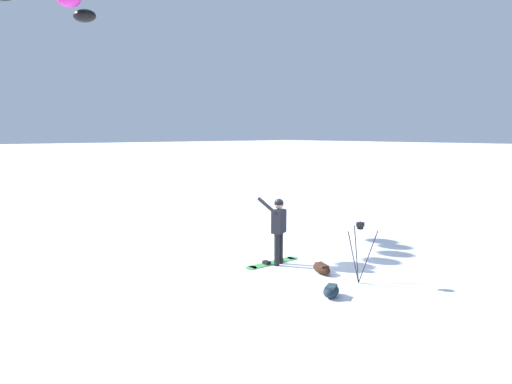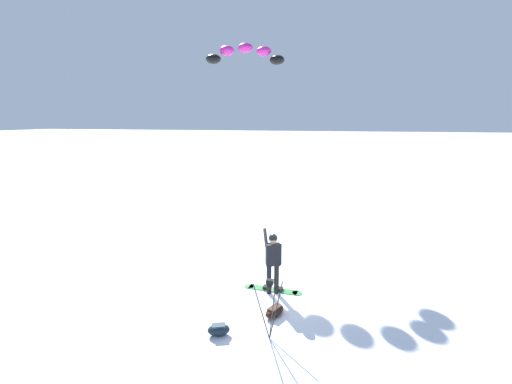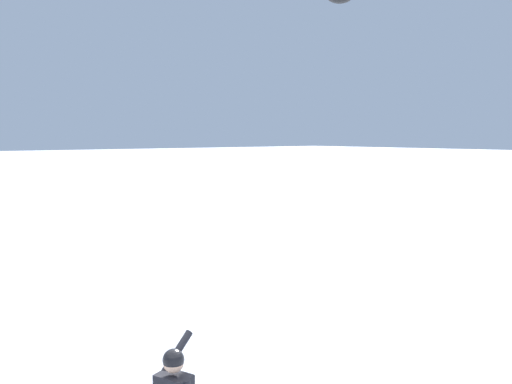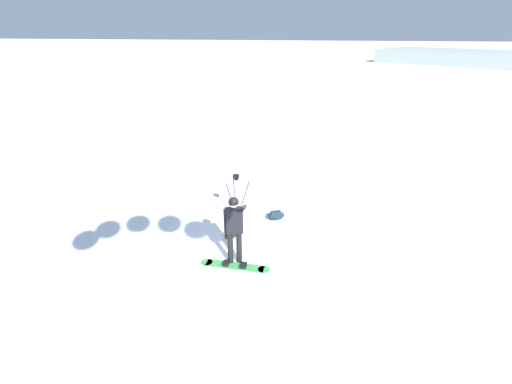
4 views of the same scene
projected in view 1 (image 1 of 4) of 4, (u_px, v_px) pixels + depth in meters
The scene contains 6 objects.
ground_plane at pixel (271, 264), 11.73m from camera, with size 300.00×300.00×0.00m, color white.
snowboarder at pixel (279, 224), 11.55m from camera, with size 0.65×0.64×1.82m.
snowboard at pixel (273, 262), 11.81m from camera, with size 0.37×1.75×0.10m.
gear_bag_large at pixel (331, 291), 9.37m from camera, with size 0.50×0.60×0.26m.
camera_tripod at pixel (360, 240), 10.13m from camera, with size 0.72×0.65×1.45m.
gear_bag_small at pixel (322, 268), 10.96m from camera, with size 0.74×0.55×0.24m.
Camera 1 is at (-8.35, 7.73, 3.49)m, focal length 30.67 mm.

